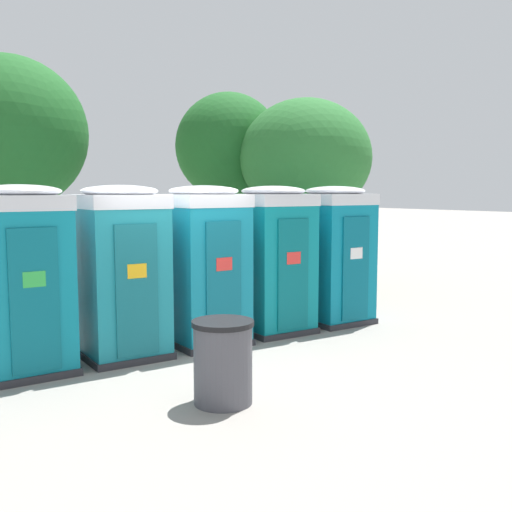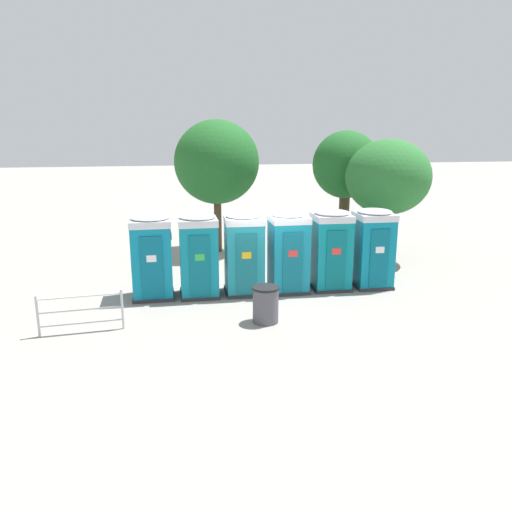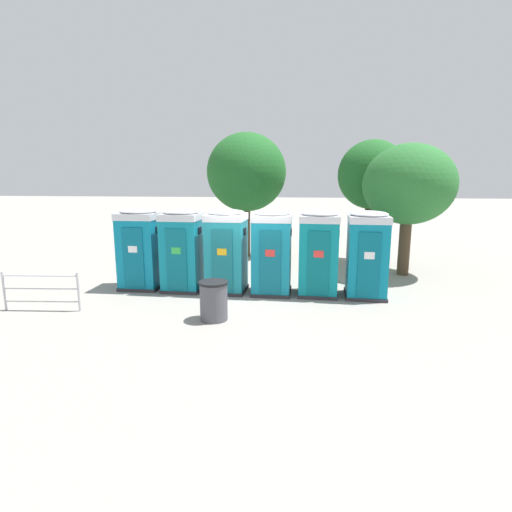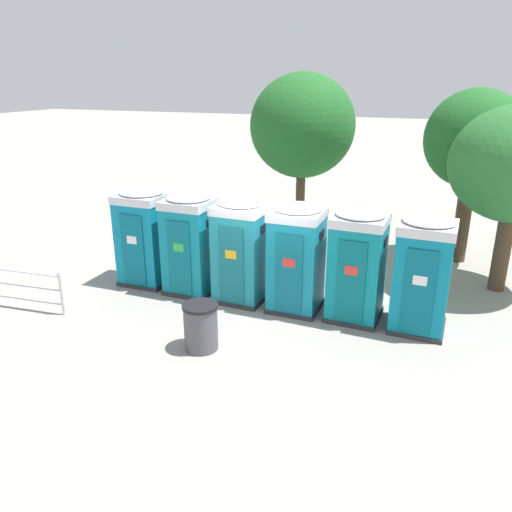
{
  "view_description": "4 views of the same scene",
  "coord_description": "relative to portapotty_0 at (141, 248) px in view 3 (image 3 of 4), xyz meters",
  "views": [
    {
      "loc": [
        -4.14,
        -8.16,
        2.46
      ],
      "look_at": [
        1.73,
        0.06,
        1.35
      ],
      "focal_mm": 42.0,
      "sensor_mm": 36.0,
      "label": 1
    },
    {
      "loc": [
        -3.09,
        -14.59,
        4.92
      ],
      "look_at": [
        -0.32,
        0.1,
        1.16
      ],
      "focal_mm": 35.0,
      "sensor_mm": 36.0,
      "label": 2
    },
    {
      "loc": [
        1.58,
        -11.7,
        3.47
      ],
      "look_at": [
        0.21,
        0.09,
        1.13
      ],
      "focal_mm": 28.0,
      "sensor_mm": 36.0,
      "label": 3
    },
    {
      "loc": [
        3.66,
        -10.4,
        5.21
      ],
      "look_at": [
        -0.33,
        0.1,
        1.16
      ],
      "focal_mm": 35.0,
      "sensor_mm": 36.0,
      "label": 4
    }
  ],
  "objects": [
    {
      "name": "ground_plane",
      "position": [
        3.47,
        -0.19,
        -1.28
      ],
      "size": [
        120.0,
        120.0,
        0.0
      ],
      "primitive_type": "plane",
      "color": "gray"
    },
    {
      "name": "portapotty_0",
      "position": [
        0.0,
        0.0,
        0.0
      ],
      "size": [
        1.22,
        1.21,
        2.54
      ],
      "color": "#2D2D33",
      "rests_on": "ground"
    },
    {
      "name": "portapotty_1",
      "position": [
        1.39,
        -0.1,
        0.0
      ],
      "size": [
        1.19,
        1.22,
        2.54
      ],
      "color": "#2D2D33",
      "rests_on": "ground"
    },
    {
      "name": "portapotty_2",
      "position": [
        2.78,
        -0.12,
        0.0
      ],
      "size": [
        1.22,
        1.24,
        2.54
      ],
      "color": "#2D2D33",
      "rests_on": "ground"
    },
    {
      "name": "portapotty_3",
      "position": [
        4.17,
        -0.16,
        0.0
      ],
      "size": [
        1.18,
        1.21,
        2.54
      ],
      "color": "#2D2D33",
      "rests_on": "ground"
    },
    {
      "name": "portapotty_4",
      "position": [
        5.56,
        -0.14,
        0.0
      ],
      "size": [
        1.22,
        1.24,
        2.54
      ],
      "color": "#2D2D33",
      "rests_on": "ground"
    },
    {
      "name": "portapotty_5",
      "position": [
        6.95,
        -0.19,
        0.0
      ],
      "size": [
        1.21,
        1.25,
        2.54
      ],
      "color": "#2D2D33",
      "rests_on": "ground"
    },
    {
      "name": "street_tree_0",
      "position": [
        8.72,
        2.77,
        1.93
      ],
      "size": [
        3.16,
        3.16,
        4.64
      ],
      "color": "#4C3826",
      "rests_on": "ground"
    },
    {
      "name": "street_tree_1",
      "position": [
        7.78,
        4.71,
        2.25
      ],
      "size": [
        2.71,
        2.71,
        4.95
      ],
      "color": "#4C3826",
      "rests_on": "ground"
    },
    {
      "name": "street_tree_2",
      "position": [
        2.61,
        5.55,
        2.4
      ],
      "size": [
        3.42,
        3.42,
        5.37
      ],
      "color": "#4C3826",
      "rests_on": "ground"
    },
    {
      "name": "trash_can",
      "position": [
        2.93,
        -2.65,
        -0.79
      ],
      "size": [
        0.72,
        0.72,
        0.98
      ],
      "color": "#4C4C54",
      "rests_on": "ground"
    },
    {
      "name": "event_barrier",
      "position": [
        -1.73,
        -2.5,
        -0.72
      ],
      "size": [
        2.05,
        0.22,
        1.05
      ],
      "color": "#B7B7BC",
      "rests_on": "ground"
    }
  ]
}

